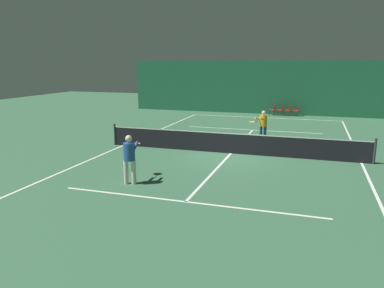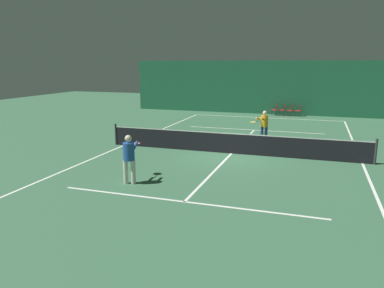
{
  "view_description": "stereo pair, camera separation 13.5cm",
  "coord_description": "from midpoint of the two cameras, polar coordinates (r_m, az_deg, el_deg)",
  "views": [
    {
      "loc": [
        3.42,
        -16.36,
        4.06
      ],
      "look_at": [
        -0.95,
        -2.87,
        0.97
      ],
      "focal_mm": 35.0,
      "sensor_mm": 36.0,
      "label": 1
    },
    {
      "loc": [
        3.55,
        -16.32,
        4.06
      ],
      "look_at": [
        -0.95,
        -2.87,
        0.97
      ],
      "focal_mm": 35.0,
      "sensor_mm": 36.0,
      "label": 2
    }
  ],
  "objects": [
    {
      "name": "ground_plane",
      "position": [
        17.19,
        6.26,
        -1.44
      ],
      "size": [
        60.0,
        60.0,
        0.0
      ],
      "primitive_type": "plane",
      "color": "#386647"
    },
    {
      "name": "backdrop_curtain",
      "position": [
        30.73,
        12.06,
        8.39
      ],
      "size": [
        23.0,
        0.12,
        4.23
      ],
      "color": "#1E5B3D",
      "rests_on": "ground"
    },
    {
      "name": "court_line_baseline_far",
      "position": [
        28.74,
        11.35,
        3.94
      ],
      "size": [
        11.0,
        0.1,
        0.0
      ],
      "color": "white",
      "rests_on": "ground"
    },
    {
      "name": "court_line_service_far",
      "position": [
        23.36,
        9.62,
        2.11
      ],
      "size": [
        8.25,
        0.1,
        0.0
      ],
      "color": "white",
      "rests_on": "ground"
    },
    {
      "name": "court_line_service_near",
      "position": [
        11.29,
        -0.8,
        -8.79
      ],
      "size": [
        8.25,
        0.1,
        0.0
      ],
      "color": "white",
      "rests_on": "ground"
    },
    {
      "name": "court_line_sideline_left",
      "position": [
        19.08,
        -10.09,
        -0.18
      ],
      "size": [
        0.1,
        23.8,
        0.0
      ],
      "color": "white",
      "rests_on": "ground"
    },
    {
      "name": "court_line_sideline_right",
      "position": [
        16.96,
        24.75,
        -2.71
      ],
      "size": [
        0.1,
        23.8,
        0.0
      ],
      "color": "white",
      "rests_on": "ground"
    },
    {
      "name": "court_line_centre",
      "position": [
        17.19,
        6.26,
        -1.44
      ],
      "size": [
        0.1,
        12.8,
        0.0
      ],
      "color": "white",
      "rests_on": "ground"
    },
    {
      "name": "tennis_net",
      "position": [
        17.08,
        6.3,
        0.22
      ],
      "size": [
        12.0,
        0.1,
        1.07
      ],
      "color": "black",
      "rests_on": "ground"
    },
    {
      "name": "player_near",
      "position": [
        12.84,
        -9.26,
        -1.72
      ],
      "size": [
        0.65,
        1.41,
        1.7
      ],
      "rotation": [
        0.0,
        0.0,
        1.79
      ],
      "color": "beige",
      "rests_on": "ground"
    },
    {
      "name": "player_far",
      "position": [
        19.84,
        11.08,
        3.04
      ],
      "size": [
        0.91,
        1.35,
        1.63
      ],
      "rotation": [
        0.0,
        0.0,
        -2.04
      ],
      "color": "navy",
      "rests_on": "ground"
    },
    {
      "name": "courtside_chair_0",
      "position": [
        30.29,
        12.67,
        5.22
      ],
      "size": [
        0.44,
        0.44,
        0.84
      ],
      "rotation": [
        0.0,
        0.0,
        -1.57
      ],
      "color": "#2D2D2D",
      "rests_on": "ground"
    },
    {
      "name": "courtside_chair_1",
      "position": [
        30.23,
        13.8,
        5.15
      ],
      "size": [
        0.44,
        0.44,
        0.84
      ],
      "rotation": [
        0.0,
        0.0,
        -1.57
      ],
      "color": "#2D2D2D",
      "rests_on": "ground"
    },
    {
      "name": "courtside_chair_2",
      "position": [
        30.19,
        14.92,
        5.08
      ],
      "size": [
        0.44,
        0.44,
        0.84
      ],
      "rotation": [
        0.0,
        0.0,
        -1.57
      ],
      "color": "#2D2D2D",
      "rests_on": "ground"
    },
    {
      "name": "courtside_chair_3",
      "position": [
        30.16,
        16.05,
        5.01
      ],
      "size": [
        0.44,
        0.44,
        0.84
      ],
      "rotation": [
        0.0,
        0.0,
        -1.57
      ],
      "color": "#2D2D2D",
      "rests_on": "ground"
    }
  ]
}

